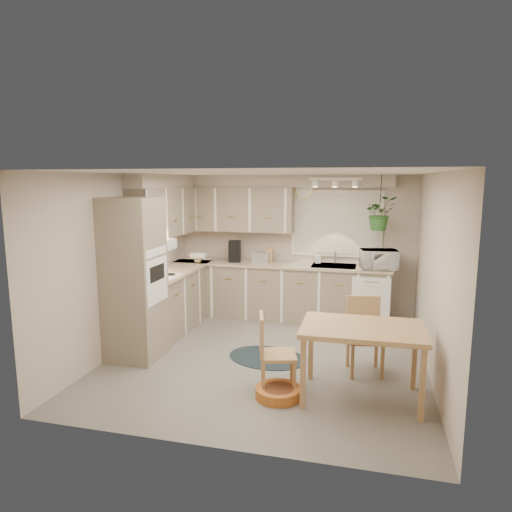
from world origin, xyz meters
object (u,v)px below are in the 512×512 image
at_px(chair_back, 365,337).
at_px(pet_bed, 278,393).
at_px(chair_left, 278,353).
at_px(dining_table, 361,363).
at_px(braided_rug, 267,357).
at_px(microwave, 379,257).

height_order(chair_back, pet_bed, chair_back).
relative_size(chair_left, chair_back, 0.95).
bearing_deg(dining_table, pet_bed, -166.13).
distance_m(braided_rug, pet_bed, 1.12).
bearing_deg(pet_bed, braided_rug, 108.85).
xyz_separation_m(chair_left, braided_rug, (-0.32, 0.88, -0.43)).
distance_m(chair_left, pet_bed, 0.42).
height_order(dining_table, braided_rug, dining_table).
relative_size(braided_rug, microwave, 1.92).
bearing_deg(chair_left, microwave, 142.25).
bearing_deg(chair_left, pet_bed, -2.36).
relative_size(dining_table, chair_left, 1.46).
distance_m(dining_table, microwave, 2.65).
bearing_deg(chair_left, chair_back, 112.63).
bearing_deg(braided_rug, dining_table, -34.89).
height_order(dining_table, chair_back, chair_back).
height_order(braided_rug, microwave, microwave).
xyz_separation_m(dining_table, microwave, (0.18, 2.54, 0.73)).
relative_size(dining_table, chair_back, 1.40).
xyz_separation_m(braided_rug, microwave, (1.40, 1.69, 1.12)).
height_order(chair_left, microwave, microwave).
height_order(dining_table, pet_bed, dining_table).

